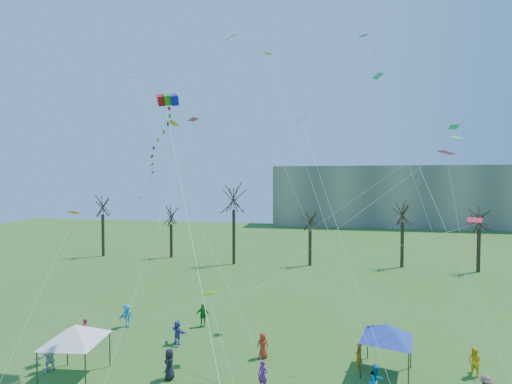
% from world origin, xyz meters
% --- Properties ---
extents(distant_building, '(60.00, 14.00, 15.00)m').
position_xyz_m(distant_building, '(22.00, 82.00, 7.50)').
color(distant_building, gray).
rests_on(distant_building, ground).
extents(bare_tree_row, '(68.46, 8.17, 11.72)m').
position_xyz_m(bare_tree_row, '(1.37, 35.36, 7.03)').
color(bare_tree_row, black).
rests_on(bare_tree_row, ground).
extents(big_box_kite, '(5.13, 7.64, 21.71)m').
position_xyz_m(big_box_kite, '(-6.63, 8.33, 13.28)').
color(big_box_kite, red).
rests_on(big_box_kite, ground).
extents(canopy_tent_white, '(4.23, 4.23, 3.19)m').
position_xyz_m(canopy_tent_white, '(-10.40, 4.95, 2.70)').
color(canopy_tent_white, '#3F3F44').
rests_on(canopy_tent_white, ground).
extents(canopy_tent_blue, '(3.83, 3.83, 2.99)m').
position_xyz_m(canopy_tent_blue, '(7.63, 8.78, 2.53)').
color(canopy_tent_blue, '#3F3F44').
rests_on(canopy_tent_blue, ground).
extents(festival_crowd, '(26.51, 13.96, 1.82)m').
position_xyz_m(festival_crowd, '(-1.28, 6.76, 0.86)').
color(festival_crowd, '#B13716').
rests_on(festival_crowd, ground).
extents(small_kites_aloft, '(28.76, 21.55, 34.82)m').
position_xyz_m(small_kites_aloft, '(1.12, 10.98, 14.88)').
color(small_kites_aloft, '#FF520D').
rests_on(small_kites_aloft, ground).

